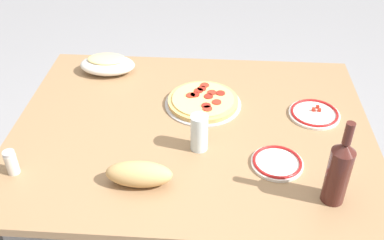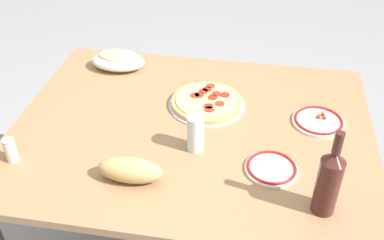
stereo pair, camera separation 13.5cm
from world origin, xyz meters
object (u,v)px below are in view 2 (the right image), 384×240
object	(u,v)px
dining_table	(192,150)
side_plate_far	(272,168)
wine_bottle	(329,181)
side_plate_near	(318,121)
pepperoni_pizza	(207,102)
baked_pasta_dish	(118,60)
water_glass	(195,133)
spice_shaker	(11,150)
bread_loaf	(130,170)

from	to	relation	value
dining_table	side_plate_far	distance (m)	0.37
wine_bottle	side_plate_near	world-z (taller)	wine_bottle
wine_bottle	side_plate_far	world-z (taller)	wine_bottle
pepperoni_pizza	side_plate_far	size ratio (longest dim) A/B	1.73
dining_table	baked_pasta_dish	world-z (taller)	baked_pasta_dish
baked_pasta_dish	wine_bottle	size ratio (longest dim) A/B	0.83
side_plate_near	baked_pasta_dish	bearing A→B (deg)	162.68
wine_bottle	baked_pasta_dish	bearing A→B (deg)	140.22
water_glass	wine_bottle	bearing A→B (deg)	-27.01
side_plate_near	dining_table	bearing A→B (deg)	-167.45
dining_table	pepperoni_pizza	size ratio (longest dim) A/B	4.38
water_glass	dining_table	bearing A→B (deg)	105.20
baked_pasta_dish	spice_shaker	size ratio (longest dim) A/B	2.76
dining_table	bread_loaf	bearing A→B (deg)	-115.07
dining_table	spice_shaker	world-z (taller)	spice_shaker
wine_bottle	spice_shaker	distance (m)	1.02
wine_bottle	bread_loaf	bearing A→B (deg)	177.50
dining_table	side_plate_far	bearing A→B (deg)	-32.42
side_plate_near	bread_loaf	world-z (taller)	bread_loaf
side_plate_near	wine_bottle	bearing A→B (deg)	-91.52
dining_table	wine_bottle	world-z (taller)	wine_bottle
wine_bottle	side_plate_near	distance (m)	0.45
baked_pasta_dish	wine_bottle	bearing A→B (deg)	-39.78
baked_pasta_dish	wine_bottle	xyz separation A→B (m)	(0.85, -0.71, 0.08)
dining_table	wine_bottle	xyz separation A→B (m)	(0.45, -0.34, 0.23)
pepperoni_pizza	wine_bottle	distance (m)	0.65
side_plate_near	side_plate_far	size ratio (longest dim) A/B	1.11
dining_table	side_plate_near	world-z (taller)	side_plate_near
baked_pasta_dish	side_plate_far	world-z (taller)	baked_pasta_dish
side_plate_near	bread_loaf	xyz separation A→B (m)	(-0.61, -0.41, 0.03)
bread_loaf	side_plate_far	bearing A→B (deg)	15.18
wine_bottle	side_plate_far	bearing A→B (deg)	136.47
side_plate_near	bread_loaf	distance (m)	0.74
wine_bottle	bread_loaf	distance (m)	0.60
bread_loaf	wine_bottle	bearing A→B (deg)	-2.50
pepperoni_pizza	side_plate_near	xyz separation A→B (m)	(0.43, -0.04, -0.01)
bread_loaf	side_plate_near	bearing A→B (deg)	34.15
baked_pasta_dish	spice_shaker	xyz separation A→B (m)	(-0.17, -0.66, 0.00)
spice_shaker	water_glass	bearing A→B (deg)	15.45
baked_pasta_dish	side_plate_far	xyz separation A→B (m)	(0.70, -0.56, -0.03)
pepperoni_pizza	baked_pasta_dish	xyz separation A→B (m)	(-0.43, 0.22, 0.03)
pepperoni_pizza	spice_shaker	size ratio (longest dim) A/B	3.48
dining_table	baked_pasta_dish	size ratio (longest dim) A/B	5.53
spice_shaker	side_plate_near	bearing A→B (deg)	20.80
side_plate_near	spice_shaker	xyz separation A→B (m)	(-1.03, -0.39, 0.03)
water_glass	side_plate_near	distance (m)	0.49
dining_table	bread_loaf	distance (m)	0.37
pepperoni_pizza	bread_loaf	distance (m)	0.49
spice_shaker	pepperoni_pizza	bearing A→B (deg)	36.02
side_plate_near	bread_loaf	size ratio (longest dim) A/B	0.92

